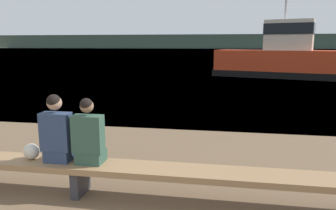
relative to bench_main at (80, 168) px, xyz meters
name	(u,v)px	position (x,y,z in m)	size (l,w,h in m)	color
water_surface	(220,50)	(0.01, 124.00, -0.42)	(240.00, 240.00, 0.00)	#386084
far_shoreline	(222,41)	(0.01, 172.33, 3.07)	(600.00, 12.00, 6.97)	#384233
bench_main	(80,168)	(0.00, 0.00, 0.00)	(8.76, 0.54, 0.50)	#8E6B47
person_left	(57,132)	(-0.33, 0.00, 0.54)	(0.44, 0.37, 1.03)	navy
person_right	(89,136)	(0.16, 0.00, 0.50)	(0.44, 0.36, 0.99)	#2D4C3D
shopping_bag	(31,151)	(-0.79, 0.03, 0.20)	(0.24, 0.20, 0.24)	beige
tugboat_red	(282,59)	(5.89, 18.98, 0.79)	(9.19, 5.17, 7.26)	red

